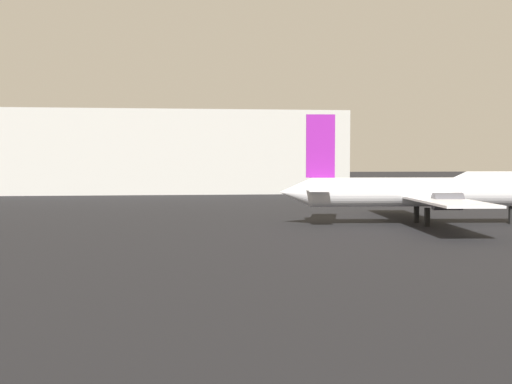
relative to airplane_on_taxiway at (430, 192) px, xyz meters
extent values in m
cylinder|color=white|center=(0.40, -0.03, 0.00)|extent=(25.16, 4.90, 2.93)
cone|color=white|center=(-13.67, 1.09, 0.00)|extent=(3.44, 3.17, 2.93)
cube|color=white|center=(-0.85, 0.07, -0.44)|extent=(6.99, 28.85, 0.22)
cube|color=white|center=(-11.61, 0.93, 0.29)|extent=(2.77, 7.74, 0.14)
cube|color=purple|center=(-11.16, 0.89, 4.63)|extent=(2.90, 0.50, 6.32)
cylinder|color=#4C4C54|center=(0.33, 5.42, -0.58)|extent=(2.83, 1.84, 1.63)
cylinder|color=#4C4C54|center=(-0.53, -5.40, -0.58)|extent=(2.83, 1.84, 1.63)
cube|color=black|center=(8.37, -0.67, -2.38)|extent=(0.49, 0.49, 1.84)
cube|color=black|center=(-0.71, 1.87, -2.38)|extent=(0.49, 0.49, 1.84)
cube|color=black|center=(-0.99, -1.73, -2.38)|extent=(0.49, 0.49, 1.84)
cone|color=silver|center=(19.67, 37.36, -0.26)|extent=(3.66, 3.38, 3.08)
cube|color=black|center=(25.75, 36.80, -2.55)|extent=(0.43, 0.43, 1.51)
cube|color=#B7B7B2|center=(-34.67, 67.71, 4.63)|extent=(82.18, 25.50, 15.87)
camera|label=1|loc=(-24.60, -60.35, 3.35)|focal=43.60mm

